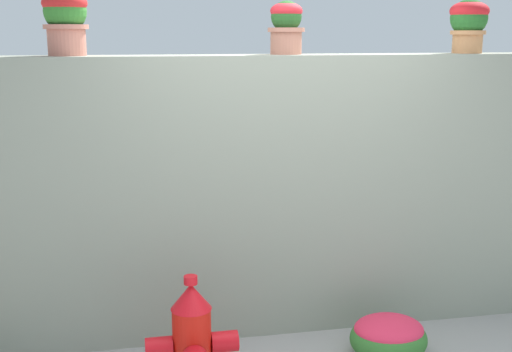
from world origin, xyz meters
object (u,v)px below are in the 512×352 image
(flower_bush_right, at_px, (389,336))
(potted_plant_2, at_px, (286,24))
(fire_hydrant, at_px, (192,344))
(potted_plant_3, at_px, (469,21))
(potted_plant_1, at_px, (65,17))

(flower_bush_right, bearing_deg, potted_plant_2, 128.43)
(fire_hydrant, bearing_deg, potted_plant_2, 48.89)
(fire_hydrant, bearing_deg, potted_plant_3, 22.43)
(potted_plant_2, distance_m, potted_plant_3, 1.41)
(potted_plant_3, xyz_separation_m, flower_bush_right, (-0.84, -0.71, -2.13))
(potted_plant_3, relative_size, fire_hydrant, 0.51)
(potted_plant_1, xyz_separation_m, fire_hydrant, (0.71, -0.93, -1.97))
(potted_plant_1, height_order, flower_bush_right, potted_plant_1)
(potted_plant_2, height_order, flower_bush_right, potted_plant_2)
(potted_plant_3, distance_m, flower_bush_right, 2.40)
(potted_plant_2, bearing_deg, potted_plant_1, 179.73)
(potted_plant_2, relative_size, potted_plant_3, 0.94)
(potted_plant_2, bearing_deg, potted_plant_3, -0.41)
(potted_plant_1, xyz_separation_m, potted_plant_2, (1.51, -0.01, -0.04))
(potted_plant_1, height_order, potted_plant_2, potted_plant_1)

